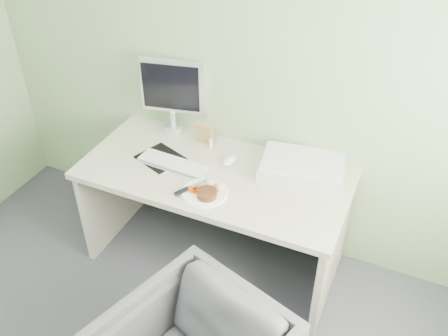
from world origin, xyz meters
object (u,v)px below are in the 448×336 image
at_px(plate, 205,193).
at_px(monitor, 173,93).
at_px(scanner, 303,167).
at_px(desk, 215,196).

xyz_separation_m(plate, monitor, (-0.47, 0.52, 0.27)).
bearing_deg(scanner, plate, -145.65).
bearing_deg(desk, plate, -79.72).
height_order(scanner, monitor, monitor).
height_order(desk, scanner, scanner).
distance_m(scanner, monitor, 0.95).
xyz_separation_m(desk, plate, (0.04, -0.20, 0.19)).
distance_m(plate, monitor, 0.75).
bearing_deg(desk, monitor, 144.01).
bearing_deg(plate, scanner, 43.26).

